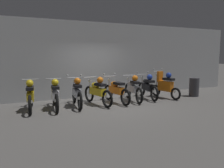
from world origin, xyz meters
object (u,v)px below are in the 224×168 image
at_px(motorbike_slot_3, 97,91).
at_px(motorbike_slot_6, 148,87).
at_px(trash_bin, 194,87).
at_px(motorbike_slot_1, 55,94).
at_px(motorbike_slot_2, 77,92).
at_px(motorbike_slot_4, 116,90).
at_px(motorbike_slot_0, 31,95).
at_px(motorbike_slot_5, 133,88).
at_px(motorbike_slot_7, 165,85).

distance_m(motorbike_slot_3, motorbike_slot_6, 2.42).
bearing_deg(motorbike_slot_3, trash_bin, -2.63).
xyz_separation_m(motorbike_slot_1, motorbike_slot_2, (0.80, 0.08, 0.00)).
height_order(motorbike_slot_4, motorbike_slot_6, same).
relative_size(motorbike_slot_1, motorbike_slot_4, 1.00).
relative_size(motorbike_slot_0, motorbike_slot_4, 1.00).
distance_m(motorbike_slot_4, trash_bin, 3.89).
height_order(motorbike_slot_3, motorbike_slot_6, motorbike_slot_6).
bearing_deg(motorbike_slot_5, motorbike_slot_1, -178.11).
bearing_deg(trash_bin, motorbike_slot_7, 170.77).
distance_m(motorbike_slot_2, motorbike_slot_7, 4.01).
bearing_deg(motorbike_slot_5, trash_bin, -5.35).
relative_size(motorbike_slot_6, motorbike_slot_7, 1.16).
distance_m(motorbike_slot_3, motorbike_slot_5, 1.61).
relative_size(motorbike_slot_5, motorbike_slot_6, 1.00).
xyz_separation_m(motorbike_slot_0, trash_bin, (7.09, -0.31, -0.10)).
xyz_separation_m(motorbike_slot_4, motorbike_slot_7, (2.41, -0.01, 0.08)).
relative_size(motorbike_slot_2, motorbike_slot_4, 1.00).
relative_size(motorbike_slot_2, motorbike_slot_5, 1.00).
relative_size(motorbike_slot_6, trash_bin, 2.27).
distance_m(motorbike_slot_0, motorbike_slot_2, 1.61).
relative_size(motorbike_slot_2, motorbike_slot_6, 1.00).
bearing_deg(motorbike_slot_2, motorbike_slot_4, -0.57).
bearing_deg(motorbike_slot_4, motorbike_slot_7, -0.13).
height_order(motorbike_slot_0, motorbike_slot_5, same).
bearing_deg(trash_bin, motorbike_slot_6, 169.43).
distance_m(motorbike_slot_5, trash_bin, 3.09).
distance_m(motorbike_slot_2, motorbike_slot_6, 3.22).
distance_m(motorbike_slot_2, motorbike_slot_3, 0.80).
height_order(motorbike_slot_1, motorbike_slot_2, motorbike_slot_2).
bearing_deg(motorbike_slot_6, trash_bin, -10.57).
bearing_deg(motorbike_slot_6, motorbike_slot_4, -173.67).
xyz_separation_m(motorbike_slot_5, trash_bin, (3.07, -0.29, -0.10)).
bearing_deg(motorbike_slot_6, motorbike_slot_7, -13.01).
xyz_separation_m(motorbike_slot_1, motorbike_slot_4, (2.41, 0.06, -0.03)).
xyz_separation_m(motorbike_slot_4, motorbike_slot_5, (0.81, 0.04, 0.03)).
relative_size(motorbike_slot_3, trash_bin, 2.26).
height_order(motorbike_slot_1, motorbike_slot_3, same).
height_order(motorbike_slot_2, motorbike_slot_3, motorbike_slot_2).
bearing_deg(motorbike_slot_7, trash_bin, -9.23).
xyz_separation_m(motorbike_slot_6, trash_bin, (2.27, -0.42, -0.10)).
bearing_deg(motorbike_slot_1, motorbike_slot_0, 171.23).
height_order(motorbike_slot_0, motorbike_slot_6, motorbike_slot_6).
relative_size(motorbike_slot_5, trash_bin, 2.27).
relative_size(motorbike_slot_4, motorbike_slot_5, 1.00).
distance_m(motorbike_slot_1, motorbike_slot_2, 0.81).
distance_m(motorbike_slot_2, motorbike_slot_5, 2.41).
distance_m(motorbike_slot_2, motorbike_slot_4, 1.60).
height_order(motorbike_slot_6, motorbike_slot_7, motorbike_slot_7).
bearing_deg(motorbike_slot_2, motorbike_slot_0, 178.39).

